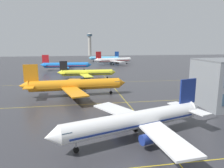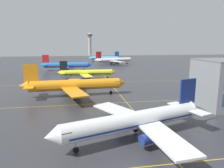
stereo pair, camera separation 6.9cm
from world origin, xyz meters
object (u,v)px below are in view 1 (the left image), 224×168
airliner_second_row (74,85)px  airliner_front_gate (137,120)px  airliner_far_left_stand (66,65)px  airliner_distant_taxiway (105,58)px  airliner_third_row (87,73)px  airliner_far_right_stand (114,60)px  control_tower (90,42)px

airliner_second_row → airliner_front_gate: bearing=-71.3°
airliner_far_left_stand → airliner_distant_taxiway: bearing=61.3°
airliner_third_row → airliner_far_left_stand: (-13.27, 39.64, 0.45)m
airliner_second_row → airliner_third_row: bearing=80.2°
airliner_third_row → airliner_far_right_stand: airliner_far_right_stand is taller
airliner_front_gate → airliner_far_right_stand: bearing=81.7°
airliner_far_left_stand → control_tower: control_tower is taller
airliner_far_right_stand → control_tower: size_ratio=1.11×
airliner_far_left_stand → airliner_distant_taxiway: size_ratio=1.08×
airliner_front_gate → airliner_third_row: (-6.75, 77.57, -0.52)m
airliner_third_row → airliner_far_right_stand: bearing=69.0°
airliner_front_gate → airliner_far_left_stand: bearing=99.7°
airliner_third_row → airliner_far_left_stand: airliner_far_left_stand is taller
airliner_front_gate → airliner_third_row: 77.86m
airliner_far_right_stand → control_tower: (-12.43, 148.23, 16.40)m
airliner_front_gate → airliner_second_row: size_ratio=0.92×
airliner_third_row → control_tower: (16.51, 223.52, 17.11)m
airliner_front_gate → airliner_third_row: bearing=95.0°
airliner_distant_taxiway → control_tower: (-8.67, 113.67, 16.95)m
airliner_second_row → airliner_third_row: size_ratio=1.22×
airliner_third_row → airliner_distant_taxiway: airliner_distant_taxiway is taller
airliner_far_left_stand → airliner_distant_taxiway: airliner_far_left_stand is taller
airliner_front_gate → control_tower: control_tower is taller
airliner_far_left_stand → airliner_far_right_stand: bearing=40.2°
airliner_far_right_stand → control_tower: 149.65m
control_tower → airliner_far_right_stand: bearing=-85.2°
airliner_far_right_stand → airliner_distant_taxiway: size_ratio=1.13×
airliner_third_row → airliner_distant_taxiway: bearing=77.1°
airliner_front_gate → airliner_far_left_stand: size_ratio=1.00×
airliner_far_left_stand → airliner_distant_taxiway: (38.44, 70.21, -0.29)m
airliner_front_gate → airliner_far_right_stand: size_ratio=0.95×
airliner_third_row → airliner_front_gate: bearing=-85.0°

